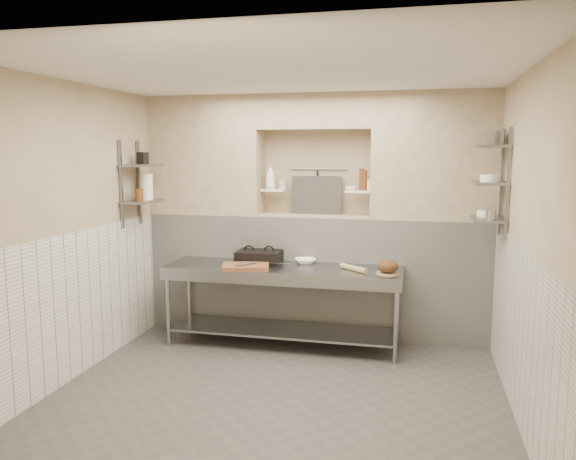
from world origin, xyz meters
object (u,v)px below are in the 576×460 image
(prep_table, at_px, (283,290))
(cutting_board, at_px, (246,267))
(panini_press, at_px, (259,257))
(bowl_alcove, at_px, (351,188))
(bread_loaf, at_px, (388,266))
(bottle_soap, at_px, (271,177))
(rolling_pin, at_px, (353,268))
(jug_left, at_px, (146,187))
(mixing_bowl, at_px, (305,261))

(prep_table, distance_m, cutting_board, 0.49)
(panini_press, relative_size, bowl_alcove, 3.78)
(bread_loaf, bearing_deg, bottle_soap, 155.77)
(rolling_pin, bearing_deg, bread_loaf, -11.11)
(bread_loaf, distance_m, bowl_alcove, 1.11)
(prep_table, distance_m, bread_loaf, 1.20)
(rolling_pin, distance_m, jug_left, 2.51)
(bread_loaf, bearing_deg, rolling_pin, 168.89)
(panini_press, bearing_deg, bread_loaf, -13.10)
(mixing_bowl, bearing_deg, rolling_pin, -25.02)
(mixing_bowl, bearing_deg, bread_loaf, -19.90)
(panini_press, height_order, mixing_bowl, panini_press)
(bread_loaf, relative_size, bowl_alcove, 1.66)
(cutting_board, xyz_separation_m, jug_left, (-1.22, 0.16, 0.84))
(panini_press, bearing_deg, bowl_alcove, 19.23)
(cutting_board, distance_m, bread_loaf, 1.51)
(mixing_bowl, bearing_deg, cutting_board, -144.02)
(bottle_soap, xyz_separation_m, jug_left, (-1.31, -0.55, -0.10))
(rolling_pin, relative_size, bottle_soap, 1.30)
(prep_table, xyz_separation_m, panini_press, (-0.32, 0.18, 0.32))
(rolling_pin, height_order, bottle_soap, bottle_soap)
(bowl_alcove, bearing_deg, bread_loaf, -54.76)
(cutting_board, xyz_separation_m, rolling_pin, (1.15, 0.15, 0.01))
(bottle_soap, bearing_deg, bowl_alcove, 1.98)
(rolling_pin, height_order, bread_loaf, bread_loaf)
(prep_table, height_order, bread_loaf, bread_loaf)
(prep_table, xyz_separation_m, bottle_soap, (-0.27, 0.53, 1.21))
(bowl_alcove, bearing_deg, prep_table, -139.81)
(mixing_bowl, height_order, bread_loaf, bread_loaf)
(mixing_bowl, height_order, bowl_alcove, bowl_alcove)
(cutting_board, relative_size, rolling_pin, 1.32)
(cutting_board, bearing_deg, panini_press, 82.58)
(bread_loaf, xyz_separation_m, bottle_soap, (-1.42, 0.64, 0.88))
(mixing_bowl, xyz_separation_m, bottle_soap, (-0.48, 0.30, 0.93))
(panini_press, relative_size, cutting_board, 1.02)
(bowl_alcove, bearing_deg, cutting_board, -144.20)
(bottle_soap, distance_m, jug_left, 1.43)
(panini_press, xyz_separation_m, rolling_pin, (1.10, -0.21, -0.04))
(prep_table, bearing_deg, rolling_pin, -2.45)
(prep_table, distance_m, panini_press, 0.49)
(prep_table, distance_m, mixing_bowl, 0.42)
(bread_loaf, height_order, bottle_soap, bottle_soap)
(rolling_pin, xyz_separation_m, bread_loaf, (0.36, -0.07, 0.05))
(bread_loaf, distance_m, jug_left, 2.84)
(prep_table, height_order, rolling_pin, rolling_pin)
(prep_table, relative_size, panini_press, 5.13)
(panini_press, height_order, bread_loaf, bread_loaf)
(bottle_soap, bearing_deg, cutting_board, -97.37)
(cutting_board, height_order, jug_left, jug_left)
(bottle_soap, bearing_deg, jug_left, -157.26)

